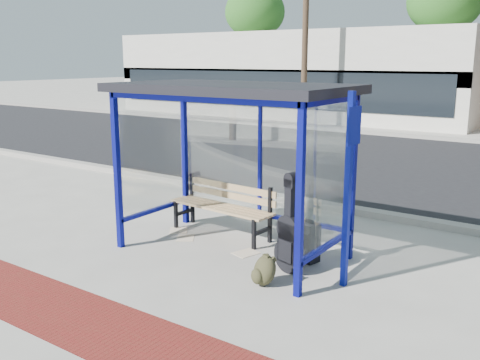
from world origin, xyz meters
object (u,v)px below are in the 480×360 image
Objects in this scene: suitcase at (306,242)px; backpack at (264,271)px; guitar_bag at (290,239)px; bench at (223,204)px.

backpack is (-0.04, -1.02, -0.10)m from suitcase.
guitar_bag is at bearing -76.42° from suitcase.
guitar_bag is at bearing -20.90° from bench.
bench is 4.79× the size of backpack.
bench is 3.06× the size of suitcase.
suitcase is at bearing 107.95° from guitar_bag.
suitcase is 1.03m from backpack.
guitar_bag reaches higher than bench.
guitar_bag is 0.50m from suitcase.
bench is at bearing -177.97° from suitcase.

